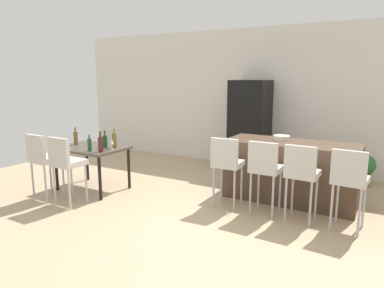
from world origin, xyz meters
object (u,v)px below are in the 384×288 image
at_px(dining_table, 92,152).
at_px(wine_bottle_far, 76,138).
at_px(fruit_bowl, 281,138).
at_px(wine_glass_middle, 112,142).
at_px(potted_plant, 365,168).
at_px(wine_bottle_right, 101,144).
at_px(dining_chair_near, 43,157).
at_px(bar_chair_far, 350,177).
at_px(wine_bottle_inner, 105,141).
at_px(kitchen_island, 290,171).
at_px(wine_bottle_left, 89,145).
at_px(wine_bottle_corner, 114,140).
at_px(bar_chair_left, 227,161).
at_px(bar_chair_right, 302,171).
at_px(dining_chair_far, 65,160).
at_px(bar_chair_middle, 265,166).
at_px(refrigerator, 250,126).

xyz_separation_m(dining_table, wine_bottle_far, (-0.40, 0.02, 0.20)).
bearing_deg(fruit_bowl, wine_bottle_far, -158.91).
distance_m(wine_glass_middle, potted_plant, 4.40).
xyz_separation_m(wine_bottle_right, wine_bottle_far, (-0.82, 0.24, -0.01)).
bearing_deg(wine_glass_middle, fruit_bowl, 26.93).
bearing_deg(dining_table, dining_chair_near, -108.39).
bearing_deg(dining_table, potted_plant, 32.12).
relative_size(bar_chair_far, wine_bottle_inner, 3.63).
height_order(kitchen_island, wine_bottle_far, wine_bottle_far).
height_order(wine_bottle_right, wine_bottle_left, wine_bottle_right).
xyz_separation_m(bar_chair_far, wine_bottle_left, (-3.74, -0.62, 0.15)).
height_order(wine_bottle_corner, wine_bottle_inner, wine_bottle_corner).
height_order(bar_chair_left, wine_bottle_corner, wine_bottle_corner).
height_order(bar_chair_right, potted_plant, bar_chair_right).
distance_m(bar_chair_left, wine_bottle_far, 2.75).
bearing_deg(wine_glass_middle, dining_chair_far, -101.66).
height_order(wine_bottle_far, wine_glass_middle, wine_bottle_far).
distance_m(bar_chair_far, wine_bottle_corner, 3.59).
bearing_deg(bar_chair_middle, fruit_bowl, 92.59).
relative_size(kitchen_island, bar_chair_left, 1.89).
bearing_deg(wine_bottle_right, wine_glass_middle, 91.73).
distance_m(bar_chair_middle, wine_bottle_right, 2.55).
distance_m(bar_chair_right, wine_glass_middle, 2.99).
distance_m(bar_chair_middle, dining_table, 2.92).
height_order(bar_chair_far, wine_bottle_inner, bar_chair_far).
distance_m(dining_table, wine_bottle_right, 0.52).
bearing_deg(dining_chair_near, kitchen_island, 30.25).
distance_m(dining_chair_near, wine_bottle_far, 0.82).
height_order(kitchen_island, fruit_bowl, fruit_bowl).
distance_m(dining_table, dining_chair_far, 0.81).
xyz_separation_m(bar_chair_right, wine_bottle_far, (-3.79, -0.35, 0.16)).
bearing_deg(wine_bottle_right, wine_bottle_corner, 96.84).
distance_m(bar_chair_left, refrigerator, 2.22).
relative_size(wine_bottle_far, wine_bottle_inner, 1.05).
relative_size(dining_chair_near, wine_bottle_right, 3.19).
bearing_deg(refrigerator, wine_bottle_far, -131.93).
relative_size(kitchen_island, wine_bottle_far, 6.52).
bearing_deg(bar_chair_right, wine_bottle_far, -174.78).
distance_m(dining_chair_far, potted_plant, 5.01).
relative_size(dining_chair_near, wine_glass_middle, 6.03).
distance_m(bar_chair_right, wine_bottle_right, 3.03).
distance_m(dining_table, dining_chair_near, 0.81).
bearing_deg(refrigerator, dining_chair_far, -115.93).
height_order(bar_chair_right, wine_bottle_right, wine_bottle_right).
distance_m(wine_bottle_right, refrigerator, 3.10).
relative_size(bar_chair_left, wine_bottle_right, 3.19).
xyz_separation_m(dining_chair_near, refrigerator, (2.11, 3.30, 0.22)).
xyz_separation_m(wine_bottle_right, potted_plant, (3.59, 2.74, -0.54)).
height_order(bar_chair_right, refrigerator, refrigerator).
relative_size(bar_chair_far, wine_bottle_corner, 3.27).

